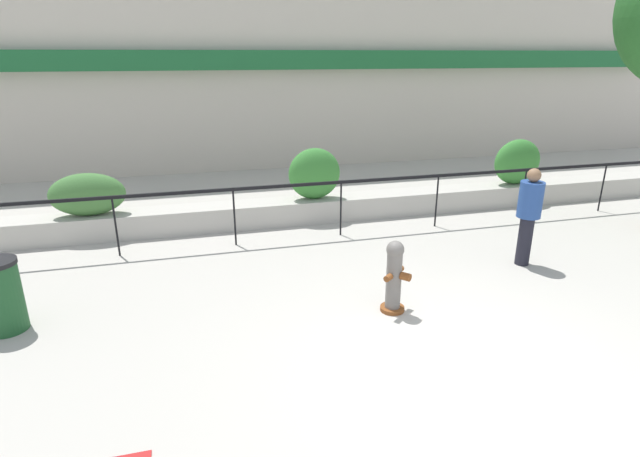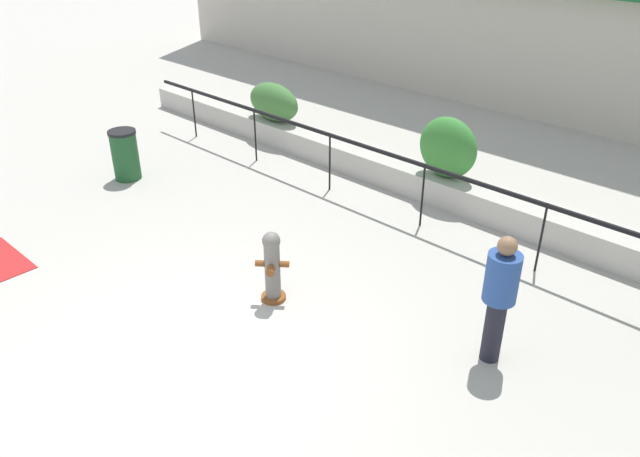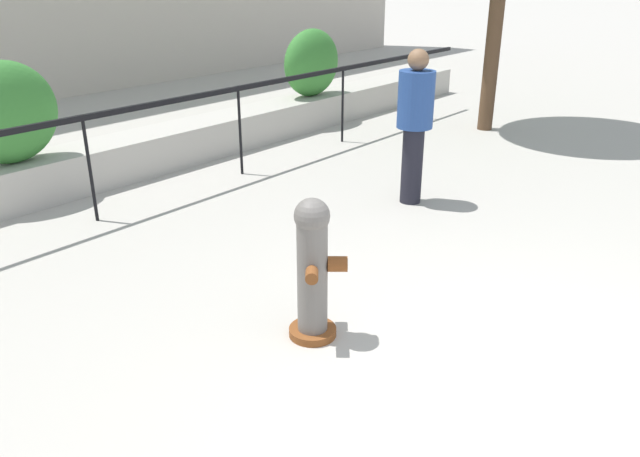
% 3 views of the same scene
% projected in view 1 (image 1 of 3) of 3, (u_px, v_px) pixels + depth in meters
% --- Properties ---
extents(ground_plane, '(120.00, 120.00, 0.00)m').
position_uv_depth(ground_plane, '(465.00, 374.00, 5.84)').
color(ground_plane, '#B2ADA3').
extents(building_facade, '(30.00, 1.36, 8.00)m').
position_uv_depth(building_facade, '(274.00, 38.00, 15.43)').
color(building_facade, beige).
rests_on(building_facade, ground).
extents(planter_wall_low, '(18.00, 0.70, 0.50)m').
position_uv_depth(planter_wall_low, '(326.00, 208.00, 11.22)').
color(planter_wall_low, '#B7B2A8').
rests_on(planter_wall_low, ground).
extents(fence_railing_segment, '(15.00, 0.05, 1.15)m').
position_uv_depth(fence_railing_segment, '(341.00, 187.00, 9.96)').
color(fence_railing_segment, black).
rests_on(fence_railing_segment, ground).
extents(hedge_bush_0, '(1.43, 0.63, 0.85)m').
position_uv_depth(hedge_bush_0, '(87.00, 194.00, 9.80)').
color(hedge_bush_0, '#427538').
rests_on(hedge_bush_0, planter_wall_low).
extents(hedge_bush_1, '(1.15, 0.59, 1.12)m').
position_uv_depth(hedge_bush_1, '(314.00, 174.00, 10.88)').
color(hedge_bush_1, '#387F33').
rests_on(hedge_bush_1, planter_wall_low).
extents(hedge_bush_2, '(1.21, 0.56, 1.10)m').
position_uv_depth(hedge_bush_2, '(517.00, 162.00, 12.15)').
color(hedge_bush_2, '#387F33').
rests_on(hedge_bush_2, planter_wall_low).
extents(fire_hydrant, '(0.50, 0.50, 1.08)m').
position_uv_depth(fire_hydrant, '(394.00, 276.00, 7.09)').
color(fire_hydrant, brown).
rests_on(fire_hydrant, ground).
extents(pedestrian, '(0.44, 0.44, 1.73)m').
position_uv_depth(pedestrian, '(529.00, 211.00, 8.56)').
color(pedestrian, black).
rests_on(pedestrian, ground).
extents(trash_bin, '(0.55, 0.55, 1.01)m').
position_uv_depth(trash_bin, '(1.00, 296.00, 6.60)').
color(trash_bin, '#1E5128').
rests_on(trash_bin, ground).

